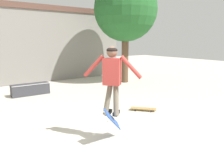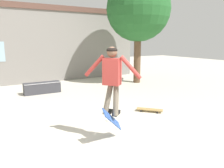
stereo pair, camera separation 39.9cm
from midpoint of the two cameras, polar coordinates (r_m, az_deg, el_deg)
The scene contains 7 objects.
ground_plane at distance 4.35m, azimuth 4.95°, elevation -17.43°, with size 40.00×40.00×0.00m, color beige.
building_backdrop at distance 11.42m, azimuth -19.67°, elevation 10.08°, with size 12.16×0.52×4.73m.
tree_right at distance 11.03m, azimuth 7.98°, elevation 18.66°, with size 3.04×3.04×5.06m.
skate_ledge at distance 9.10m, azimuth -16.58°, elevation -0.97°, with size 1.41×0.43×0.44m.
skater at distance 4.40m, azimuth 2.60°, elevation 2.34°, with size 0.84×1.00×1.41m.
skateboard_flipping at distance 4.55m, azimuth 2.58°, elevation -9.33°, with size 0.61×0.50×0.66m.
skateboard_resting at distance 6.66m, azimuth 11.52°, elevation -6.56°, with size 0.66×0.70×0.08m.
Camera 2 is at (-2.07, -3.19, 2.09)m, focal length 35.00 mm.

